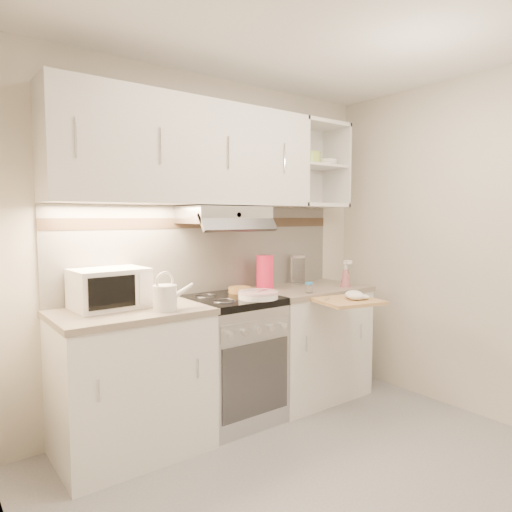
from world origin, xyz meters
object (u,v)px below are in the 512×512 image
at_px(watering_can, 166,296).
at_px(glass_jar, 298,269).
at_px(electric_range, 232,358).
at_px(spray_bottle, 346,276).
at_px(plate_stack, 258,295).
at_px(microwave, 109,288).
at_px(cutting_board, 348,301).
at_px(pink_pitcher, 265,272).

xyz_separation_m(watering_can, glass_jar, (1.39, 0.35, 0.04)).
height_order(electric_range, spray_bottle, spray_bottle).
xyz_separation_m(glass_jar, spray_bottle, (0.19, -0.37, -0.03)).
distance_m(electric_range, plate_stack, 0.52).
relative_size(electric_range, spray_bottle, 3.90).
height_order(microwave, cutting_board, microwave).
height_order(pink_pitcher, cutting_board, pink_pitcher).
height_order(electric_range, cutting_board, electric_range).
relative_size(pink_pitcher, cutting_board, 0.64).
bearing_deg(electric_range, microwave, 172.04).
bearing_deg(pink_pitcher, glass_jar, -10.00).
height_order(microwave, glass_jar, microwave).
height_order(watering_can, pink_pitcher, pink_pitcher).
height_order(watering_can, cutting_board, watering_can).
bearing_deg(electric_range, cutting_board, -38.40).
bearing_deg(watering_can, glass_jar, 8.98).
distance_m(watering_can, glass_jar, 1.43).
height_order(watering_can, glass_jar, glass_jar).
bearing_deg(pink_pitcher, spray_bottle, -46.21).
bearing_deg(electric_range, spray_bottle, -10.34).
height_order(plate_stack, cutting_board, plate_stack).
xyz_separation_m(watering_can, plate_stack, (0.68, -0.02, -0.06)).
height_order(microwave, watering_can, microwave).
bearing_deg(spray_bottle, electric_range, 171.86).
bearing_deg(watering_can, microwave, 127.23).
xyz_separation_m(microwave, spray_bottle, (1.82, -0.30, -0.03)).
bearing_deg(plate_stack, microwave, 162.42).
bearing_deg(glass_jar, cutting_board, -102.67).
xyz_separation_m(plate_stack, glass_jar, (0.70, 0.37, 0.10)).
relative_size(plate_stack, cutting_board, 0.66).
bearing_deg(spray_bottle, cutting_board, -133.97).
height_order(microwave, pink_pitcher, pink_pitcher).
bearing_deg(electric_range, pink_pitcher, 16.94).
distance_m(watering_can, cutting_board, 1.28).
distance_m(microwave, spray_bottle, 1.85).
distance_m(plate_stack, spray_bottle, 0.89).
height_order(electric_range, pink_pitcher, pink_pitcher).
relative_size(microwave, cutting_board, 1.08).
xyz_separation_m(electric_range, watering_can, (-0.58, -0.16, 0.53)).
distance_m(pink_pitcher, cutting_board, 0.70).
distance_m(electric_range, glass_jar, 1.00).
bearing_deg(cutting_board, pink_pitcher, 123.39).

